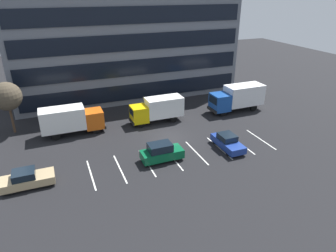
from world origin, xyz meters
The scene contains 10 objects.
ground_plane centered at (0.00, 0.00, 0.00)m, with size 120.00×120.00×0.00m, color black.
office_building centered at (0.00, 17.95, 9.00)m, with size 34.33×10.63×18.00m.
lot_markings centered at (0.00, -4.26, 0.00)m, with size 19.74×5.40×0.01m.
box_truck_yellow centered at (0.43, 5.12, 1.82)m, with size 6.97×2.31×3.23m.
box_truck_orange centered at (-10.43, 5.52, 1.92)m, with size 7.36×2.44×3.41m.
box_truck_blue centered at (12.36, 4.59, 2.06)m, with size 7.91×2.62×3.67m.
sedan_navy centered at (5.00, -4.63, 0.76)m, with size 1.88×4.48×1.60m.
sedan_tan centered at (-15.28, -4.03, 0.76)m, with size 4.51×1.89×1.62m.
suv_forest centered at (-2.65, -4.31, 0.94)m, with size 4.29×1.82×1.94m.
bare_tree centered at (-17.00, 8.65, 4.61)m, with size 3.37×3.37×6.31m.
Camera 1 is at (-12.04, -29.33, 16.14)m, focal length 32.23 mm.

